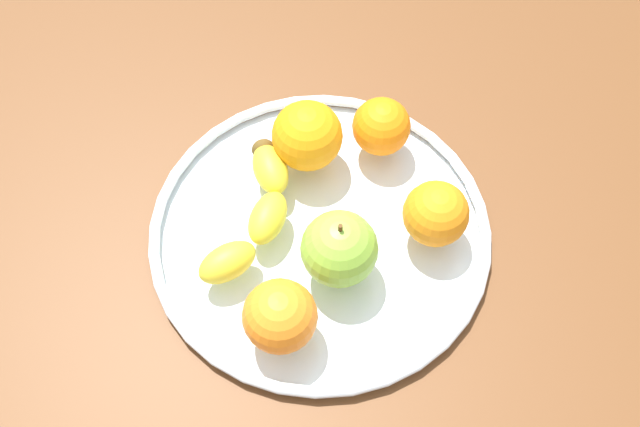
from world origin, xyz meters
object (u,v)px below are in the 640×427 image
(fruit_bowl, at_px, (320,232))
(orange_back_right, at_px, (280,316))
(orange_front_left, at_px, (381,126))
(banana, at_px, (256,213))
(orange_back_left, at_px, (307,136))
(apple, at_px, (339,249))
(orange_front_right, at_px, (436,210))

(fruit_bowl, height_order, orange_back_right, orange_back_right)
(orange_front_left, relative_size, orange_back_right, 0.89)
(banana, bearing_deg, orange_front_left, -33.54)
(orange_front_left, distance_m, orange_back_left, 0.08)
(apple, distance_m, orange_front_right, 0.11)
(orange_front_left, bearing_deg, fruit_bowl, 149.77)
(orange_front_right, relative_size, orange_back_left, 0.89)
(apple, height_order, orange_back_right, apple)
(fruit_bowl, height_order, apple, apple)
(apple, distance_m, orange_front_left, 0.16)
(orange_front_right, distance_m, orange_back_right, 0.20)
(banana, relative_size, apple, 2.18)
(apple, relative_size, orange_back_left, 1.11)
(orange_back_left, bearing_deg, orange_front_left, -76.65)
(orange_back_right, bearing_deg, fruit_bowl, -16.60)
(fruit_bowl, relative_size, orange_front_right, 5.33)
(orange_front_right, relative_size, orange_back_right, 0.95)
(fruit_bowl, bearing_deg, orange_front_right, -88.10)
(banana, height_order, orange_front_right, orange_front_right)
(orange_front_left, height_order, orange_front_right, orange_front_right)
(fruit_bowl, xyz_separation_m, orange_front_left, (0.11, -0.07, 0.04))
(orange_front_left, xyz_separation_m, orange_back_left, (-0.02, 0.08, 0.01))
(banana, relative_size, orange_front_right, 2.72)
(banana, height_order, orange_back_left, orange_back_left)
(orange_back_left, bearing_deg, apple, -165.13)
(orange_back_right, bearing_deg, banana, 14.68)
(orange_front_left, bearing_deg, orange_back_left, 103.35)
(orange_front_left, bearing_deg, apple, 164.18)
(banana, distance_m, orange_back_left, 0.10)
(fruit_bowl, xyz_separation_m, orange_front_right, (0.00, -0.12, 0.04))
(fruit_bowl, relative_size, orange_back_left, 4.72)
(fruit_bowl, bearing_deg, orange_back_right, 163.40)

